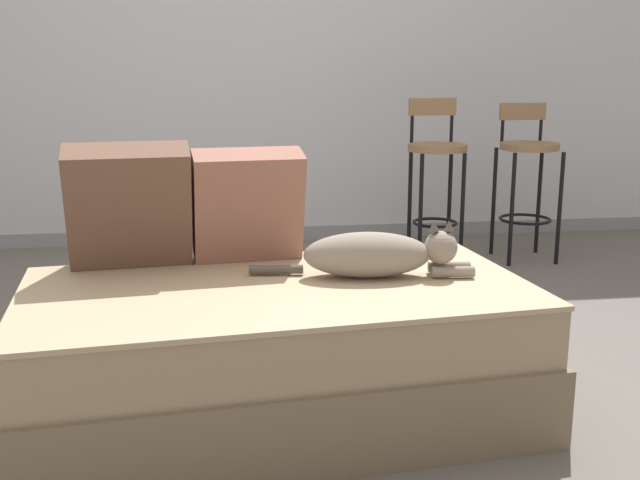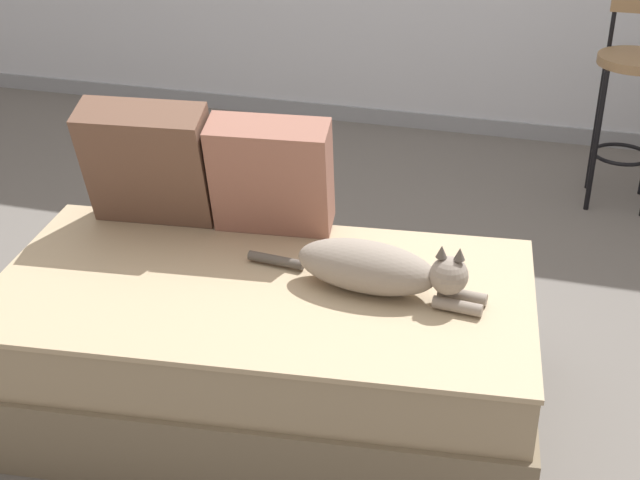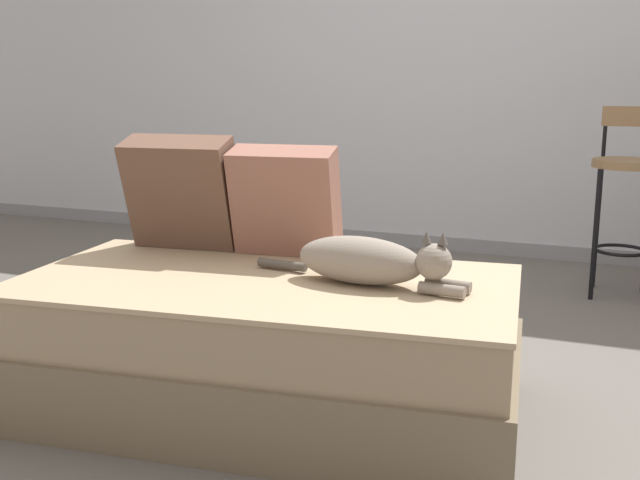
{
  "view_description": "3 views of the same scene",
  "coord_description": "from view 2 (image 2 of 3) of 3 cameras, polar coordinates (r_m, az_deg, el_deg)",
  "views": [
    {
      "loc": [
        -0.17,
        -2.68,
        1.12
      ],
      "look_at": [
        0.15,
        -0.3,
        0.57
      ],
      "focal_mm": 42.0,
      "sensor_mm": 36.0,
      "label": 1
    },
    {
      "loc": [
        0.79,
        -2.53,
        1.8
      ],
      "look_at": [
        0.15,
        -0.3,
        0.57
      ],
      "focal_mm": 50.0,
      "sensor_mm": 36.0,
      "label": 2
    },
    {
      "loc": [
        1.04,
        -2.51,
        1.08
      ],
      "look_at": [
        0.15,
        -0.3,
        0.57
      ],
      "focal_mm": 42.0,
      "sensor_mm": 36.0,
      "label": 3
    }
  ],
  "objects": [
    {
      "name": "wall_baseboard_trim",
      "position": [
        5.1,
        6.15,
        7.64
      ],
      "size": [
        8.0,
        0.02,
        0.09
      ],
      "primitive_type": "cube",
      "color": "gray",
      "rests_on": "ground"
    },
    {
      "name": "couch",
      "position": [
        2.76,
        -3.59,
        -6.82
      ],
      "size": [
        1.71,
        1.04,
        0.45
      ],
      "color": "#766750",
      "rests_on": "ground"
    },
    {
      "name": "throw_pillow_middle",
      "position": [
        2.85,
        -3.14,
        4.11
      ],
      "size": [
        0.4,
        0.26,
        0.4
      ],
      "color": "#936051",
      "rests_on": "couch"
    },
    {
      "name": "throw_pillow_corner",
      "position": [
        2.95,
        -10.88,
        4.85
      ],
      "size": [
        0.43,
        0.3,
        0.43
      ],
      "color": "brown",
      "rests_on": "couch"
    },
    {
      "name": "ground_plane",
      "position": [
        3.2,
        -1.11,
        -6.27
      ],
      "size": [
        16.0,
        16.0,
        0.0
      ],
      "primitive_type": "plane",
      "color": "#66605B",
      "rests_on": "ground"
    },
    {
      "name": "cat",
      "position": [
        2.57,
        3.64,
        -1.83
      ],
      "size": [
        0.74,
        0.21,
        0.19
      ],
      "color": "gray",
      "rests_on": "couch"
    },
    {
      "name": "bar_stool_near_window",
      "position": [
        4.23,
        19.41,
        9.5
      ],
      "size": [
        0.34,
        0.34,
        0.95
      ],
      "color": "black",
      "rests_on": "ground"
    }
  ]
}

